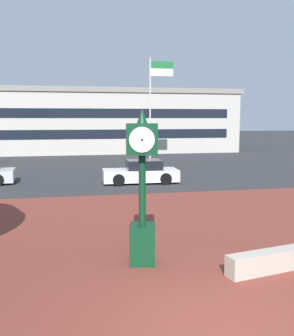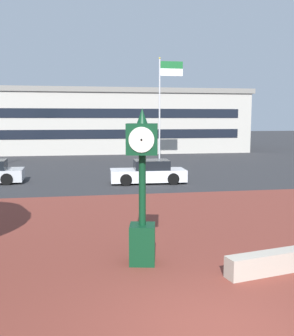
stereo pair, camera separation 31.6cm
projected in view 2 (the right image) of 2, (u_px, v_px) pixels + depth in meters
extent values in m
plane|color=#2D2D30|center=(224.00, 332.00, 6.62)|extent=(200.00, 200.00, 0.00)
cube|color=brown|center=(169.00, 251.00, 10.66)|extent=(44.00, 16.26, 0.01)
cube|color=#ADA393|center=(287.00, 260.00, 9.28)|extent=(3.21, 1.05, 0.50)
cube|color=#0C381E|center=(142.00, 244.00, 9.71)|extent=(0.73, 0.73, 0.98)
cylinder|color=#0C381E|center=(142.00, 190.00, 9.54)|extent=(0.17, 0.17, 1.74)
cube|color=#0C381E|center=(142.00, 139.00, 9.38)|extent=(0.86, 0.86, 0.73)
cylinder|color=silver|center=(143.00, 138.00, 9.76)|extent=(0.58, 0.15, 0.59)
sphere|color=black|center=(143.00, 138.00, 9.78)|extent=(0.05, 0.05, 0.05)
cylinder|color=silver|center=(141.00, 140.00, 9.01)|extent=(0.58, 0.15, 0.59)
sphere|color=black|center=(141.00, 140.00, 8.99)|extent=(0.05, 0.05, 0.05)
cone|color=#0C381E|center=(142.00, 116.00, 9.32)|extent=(0.26, 0.26, 0.36)
cube|color=silver|center=(148.00, 175.00, 21.88)|extent=(4.19, 1.87, 0.64)
cube|color=black|center=(151.00, 165.00, 21.84)|extent=(1.95, 1.55, 0.56)
cylinder|color=black|center=(126.00, 180.00, 20.95)|extent=(0.65, 0.24, 0.64)
cylinder|color=black|center=(124.00, 176.00, 22.52)|extent=(0.65, 0.24, 0.64)
cylinder|color=black|center=(173.00, 179.00, 21.28)|extent=(0.65, 0.24, 0.64)
cylinder|color=black|center=(168.00, 175.00, 22.85)|extent=(0.65, 0.24, 0.64)
cylinder|color=black|center=(7.00, 179.00, 21.18)|extent=(0.65, 0.25, 0.64)
cylinder|color=black|center=(11.00, 175.00, 22.87)|extent=(0.65, 0.25, 0.64)
cylinder|color=silver|center=(160.00, 112.00, 30.60)|extent=(0.12, 0.12, 8.08)
sphere|color=gold|center=(160.00, 58.00, 30.09)|extent=(0.14, 0.14, 0.14)
cube|color=#19662D|center=(172.00, 65.00, 30.30)|extent=(1.76, 0.02, 0.55)
cube|color=white|center=(172.00, 72.00, 30.37)|extent=(1.76, 0.02, 0.55)
cube|color=#B2ADA3|center=(105.00, 123.00, 45.93)|extent=(29.22, 15.24, 6.10)
cube|color=gray|center=(105.00, 94.00, 45.52)|extent=(29.81, 15.54, 0.50)
cube|color=black|center=(110.00, 134.00, 38.58)|extent=(26.30, 0.04, 0.90)
cube|color=black|center=(110.00, 113.00, 38.33)|extent=(26.30, 0.04, 0.90)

